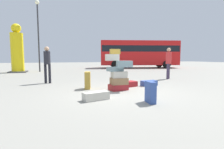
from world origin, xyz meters
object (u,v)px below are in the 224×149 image
object	(u,v)px
lamp_post	(38,25)
person_tourist_with_camera	(168,60)
suitcase_maroon_white_trunk	(130,84)
person_bearded_onlooker	(47,61)
suitcase_tan_right_side	(88,80)
suitcase_tower	(118,73)
suitcase_navy_foreground_far	(150,92)
yellow_dummy_statue	(17,51)
suitcase_cream_foreground_near	(96,96)
suitcase_navy_behind_tower	(149,83)
parked_bus	(139,52)

from	to	relation	value
lamp_post	person_tourist_with_camera	bearing A→B (deg)	-46.58
suitcase_maroon_white_trunk	person_bearded_onlooker	size ratio (longest dim) A/B	0.30
suitcase_tan_right_side	person_bearded_onlooker	bearing A→B (deg)	139.76
person_bearded_onlooker	lamp_post	bearing A→B (deg)	127.80
suitcase_tower	suitcase_tan_right_side	bearing A→B (deg)	149.99
suitcase_tan_right_side	suitcase_navy_foreground_far	bearing A→B (deg)	-51.38
lamp_post	yellow_dummy_statue	bearing A→B (deg)	-173.58
suitcase_tan_right_side	suitcase_maroon_white_trunk	size ratio (longest dim) A/B	1.28
suitcase_navy_foreground_far	person_tourist_with_camera	bearing A→B (deg)	56.98
suitcase_cream_foreground_near	suitcase_navy_behind_tower	xyz separation A→B (m)	(2.75, 1.79, -0.01)
suitcase_tower	suitcase_navy_foreground_far	bearing A→B (deg)	-84.47
suitcase_navy_behind_tower	person_tourist_with_camera	distance (m)	3.01
suitcase_navy_foreground_far	suitcase_navy_behind_tower	bearing A→B (deg)	68.10
suitcase_cream_foreground_near	parked_bus	xyz separation A→B (m)	(8.45, 14.08, 1.72)
suitcase_navy_behind_tower	parked_bus	xyz separation A→B (m)	(5.69, 12.29, 1.72)
suitcase_cream_foreground_near	lamp_post	xyz separation A→B (m)	(-2.39, 11.37, 3.81)
suitcase_navy_foreground_far	suitcase_maroon_white_trunk	bearing A→B (deg)	85.25
suitcase_maroon_white_trunk	person_bearded_onlooker	xyz separation A→B (m)	(-3.34, 2.06, 0.93)
suitcase_navy_behind_tower	parked_bus	size ratio (longest dim) A/B	0.07
yellow_dummy_statue	person_bearded_onlooker	bearing A→B (deg)	-70.45
suitcase_tower	suitcase_cream_foreground_near	world-z (taller)	suitcase_tower
lamp_post	suitcase_maroon_white_trunk	bearing A→B (deg)	-65.75
suitcase_cream_foreground_near	suitcase_navy_behind_tower	bearing A→B (deg)	18.40
suitcase_tower	suitcase_navy_behind_tower	xyz separation A→B (m)	(1.63, 0.55, -0.54)
suitcase_maroon_white_trunk	person_bearded_onlooker	distance (m)	4.03
parked_bus	person_bearded_onlooker	bearing A→B (deg)	-120.35
suitcase_navy_foreground_far	lamp_post	xyz separation A→B (m)	(-3.71, 12.13, 3.64)
suitcase_maroon_white_trunk	yellow_dummy_statue	size ratio (longest dim) A/B	0.13
suitcase_maroon_white_trunk	lamp_post	xyz separation A→B (m)	(-4.28, 9.50, 3.81)
suitcase_tower	suitcase_cream_foreground_near	bearing A→B (deg)	-132.22
suitcase_tower	yellow_dummy_statue	size ratio (longest dim) A/B	0.39
person_tourist_with_camera	suitcase_navy_foreground_far	bearing A→B (deg)	11.19
suitcase_tower	suitcase_tan_right_side	distance (m)	1.24
suitcase_tower	lamp_post	size ratio (longest dim) A/B	0.26
suitcase_navy_foreground_far	person_tourist_with_camera	distance (m)	5.73
person_tourist_with_camera	yellow_dummy_statue	bearing A→B (deg)	-78.59
suitcase_maroon_white_trunk	suitcase_navy_foreground_far	bearing A→B (deg)	-119.31
suitcase_tan_right_side	suitcase_navy_behind_tower	xyz separation A→B (m)	(2.67, -0.05, -0.22)
person_bearded_onlooker	suitcase_cream_foreground_near	bearing A→B (deg)	-39.06
suitcase_navy_behind_tower	suitcase_tower	bearing A→B (deg)	-167.97
suitcase_tan_right_side	suitcase_navy_foreground_far	distance (m)	2.89
yellow_dummy_statue	parked_bus	distance (m)	12.81
suitcase_tower	parked_bus	distance (m)	14.82
suitcase_navy_behind_tower	person_tourist_with_camera	bearing A→B (deg)	31.60
person_tourist_with_camera	suitcase_tan_right_side	bearing A→B (deg)	-19.20
suitcase_cream_foreground_near	yellow_dummy_statue	bearing A→B (deg)	95.22
suitcase_tan_right_side	parked_bus	xyz separation A→B (m)	(8.36, 12.23, 1.50)
lamp_post	suitcase_tan_right_side	bearing A→B (deg)	-75.42
suitcase_tower	person_bearded_onlooker	size ratio (longest dim) A/B	0.89
person_bearded_onlooker	suitcase_tan_right_side	bearing A→B (deg)	-22.91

